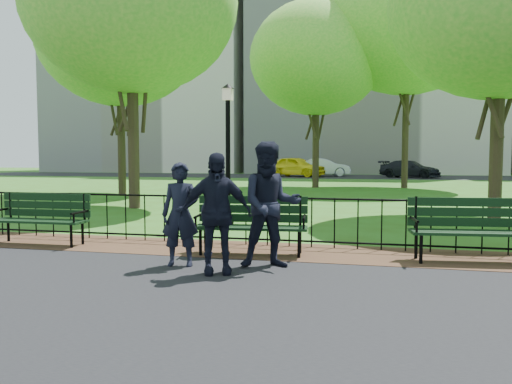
% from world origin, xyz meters
% --- Properties ---
extents(ground, '(120.00, 120.00, 0.00)m').
position_xyz_m(ground, '(0.00, 0.00, 0.00)').
color(ground, '#325516').
extents(asphalt_path, '(60.00, 9.20, 0.01)m').
position_xyz_m(asphalt_path, '(0.00, -3.40, 0.01)').
color(asphalt_path, black).
rests_on(asphalt_path, ground).
extents(dirt_strip, '(60.00, 1.60, 0.01)m').
position_xyz_m(dirt_strip, '(0.00, 1.50, 0.01)').
color(dirt_strip, '#362616').
rests_on(dirt_strip, ground).
extents(far_street, '(70.00, 9.00, 0.01)m').
position_xyz_m(far_street, '(0.00, 35.00, 0.01)').
color(far_street, black).
rests_on(far_street, ground).
extents(iron_fence, '(24.06, 0.06, 1.00)m').
position_xyz_m(iron_fence, '(0.00, 2.00, 0.50)').
color(iron_fence, black).
rests_on(iron_fence, ground).
extents(apartment_west, '(22.00, 15.00, 26.00)m').
position_xyz_m(apartment_west, '(-22.00, 48.00, 13.00)').
color(apartment_west, silver).
rests_on(apartment_west, ground).
extents(apartment_mid, '(24.00, 15.00, 30.00)m').
position_xyz_m(apartment_mid, '(2.00, 48.00, 15.00)').
color(apartment_mid, beige).
rests_on(apartment_mid, ground).
extents(park_bench_main, '(1.88, 0.76, 1.04)m').
position_xyz_m(park_bench_main, '(0.24, 1.10, 0.65)').
color(park_bench_main, black).
rests_on(park_bench_main, ground).
extents(park_bench_left_a, '(1.80, 0.59, 1.02)m').
position_xyz_m(park_bench_left_a, '(-3.47, 1.22, 0.58)').
color(park_bench_left_a, black).
rests_on(park_bench_left_a, ground).
extents(park_bench_right_a, '(1.93, 0.79, 1.07)m').
position_xyz_m(park_bench_right_a, '(3.94, 1.39, 0.61)').
color(park_bench_right_a, black).
rests_on(park_bench_right_a, ground).
extents(lamppost, '(0.29, 0.29, 3.27)m').
position_xyz_m(lamppost, '(-0.79, 4.20, 1.78)').
color(lamppost, black).
rests_on(lamppost, ground).
extents(tree_near_w, '(6.60, 6.60, 9.19)m').
position_xyz_m(tree_near_w, '(-4.92, 7.68, 6.38)').
color(tree_near_w, '#2D2116').
rests_on(tree_near_w, ground).
extents(tree_near_e, '(5.71, 5.71, 7.96)m').
position_xyz_m(tree_near_e, '(5.57, 7.47, 5.52)').
color(tree_near_e, '#2D2116').
rests_on(tree_near_e, ground).
extents(tree_mid_w, '(6.99, 6.99, 9.74)m').
position_xyz_m(tree_mid_w, '(-8.24, 13.05, 6.76)').
color(tree_mid_w, '#2D2116').
rests_on(tree_mid_w, ground).
extents(tree_far_c, '(6.99, 6.99, 9.74)m').
position_xyz_m(tree_far_c, '(-0.57, 19.69, 6.76)').
color(tree_far_c, '#2D2116').
rests_on(tree_far_c, ground).
extents(tree_far_e, '(8.86, 8.86, 12.34)m').
position_xyz_m(tree_far_e, '(3.99, 20.28, 8.57)').
color(tree_far_e, '#2D2116').
rests_on(tree_far_e, ground).
extents(person_left, '(0.61, 0.45, 1.52)m').
position_xyz_m(person_left, '(-0.29, 0.07, 0.77)').
color(person_left, black).
rests_on(person_left, asphalt_path).
extents(person_mid, '(0.98, 0.71, 1.82)m').
position_xyz_m(person_mid, '(1.01, 0.28, 0.92)').
color(person_mid, black).
rests_on(person_mid, asphalt_path).
extents(person_right, '(1.05, 0.73, 1.66)m').
position_xyz_m(person_right, '(0.36, -0.27, 0.84)').
color(person_right, black).
rests_on(person_right, asphalt_path).
extents(taxi, '(5.24, 3.67, 1.66)m').
position_xyz_m(taxi, '(-3.79, 33.83, 0.84)').
color(taxi, yellow).
rests_on(taxi, far_street).
extents(sedan_silver, '(4.79, 2.91, 1.49)m').
position_xyz_m(sedan_silver, '(-1.76, 35.00, 0.76)').
color(sedan_silver, '#A7A9AE').
rests_on(sedan_silver, far_street).
extents(sedan_dark, '(5.01, 3.67, 1.35)m').
position_xyz_m(sedan_dark, '(5.16, 33.86, 0.69)').
color(sedan_dark, black).
rests_on(sedan_dark, far_street).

